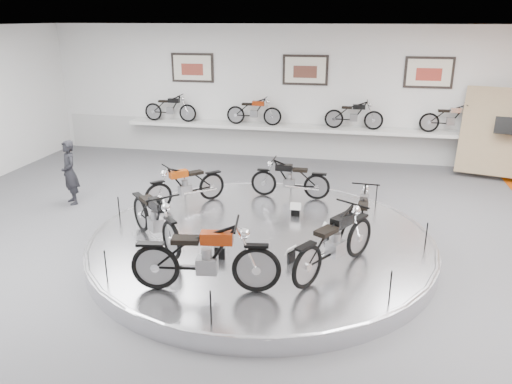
% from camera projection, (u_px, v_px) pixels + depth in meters
% --- Properties ---
extents(floor, '(16.00, 16.00, 0.00)m').
position_uv_depth(floor, '(258.00, 257.00, 9.20)').
color(floor, '#525255').
rests_on(floor, ground).
extents(ceiling, '(16.00, 16.00, 0.00)m').
position_uv_depth(ceiling, '(258.00, 29.00, 7.87)').
color(ceiling, white).
rests_on(ceiling, wall_back).
extents(wall_back, '(16.00, 0.00, 16.00)m').
position_uv_depth(wall_back, '(305.00, 94.00, 15.00)').
color(wall_back, silver).
rests_on(wall_back, floor).
extents(dado_band, '(15.68, 0.04, 1.10)m').
position_uv_depth(dado_band, '(303.00, 141.00, 15.47)').
color(dado_band, '#BCBCBA').
rests_on(dado_band, floor).
extents(display_platform, '(6.40, 6.40, 0.30)m').
position_uv_depth(display_platform, '(261.00, 243.00, 9.43)').
color(display_platform, silver).
rests_on(display_platform, floor).
extents(platform_rim, '(6.40, 6.40, 0.10)m').
position_uv_depth(platform_rim, '(261.00, 237.00, 9.39)').
color(platform_rim, '#B2B2BA').
rests_on(platform_rim, display_platform).
extents(shelf, '(11.00, 0.55, 0.10)m').
position_uv_depth(shelf, '(302.00, 128.00, 15.06)').
color(shelf, silver).
rests_on(shelf, wall_back).
extents(poster_left, '(1.35, 0.06, 0.88)m').
position_uv_depth(poster_left, '(192.00, 68.00, 15.41)').
color(poster_left, silver).
rests_on(poster_left, wall_back).
extents(poster_center, '(1.35, 0.06, 0.88)m').
position_uv_depth(poster_center, '(305.00, 70.00, 14.73)').
color(poster_center, silver).
rests_on(poster_center, wall_back).
extents(poster_right, '(1.35, 0.06, 0.88)m').
position_uv_depth(poster_right, '(429.00, 73.00, 14.06)').
color(poster_right, silver).
rests_on(poster_right, wall_back).
extents(display_panel, '(2.56, 1.52, 2.30)m').
position_uv_depth(display_panel, '(508.00, 133.00, 13.34)').
color(display_panel, '#947D5C').
rests_on(display_panel, floor).
extents(shelf_bike_a, '(1.22, 0.43, 0.73)m').
position_uv_depth(shelf_bike_a, '(170.00, 110.00, 15.73)').
color(shelf_bike_a, black).
rests_on(shelf_bike_a, shelf).
extents(shelf_bike_b, '(1.22, 0.43, 0.73)m').
position_uv_depth(shelf_bike_b, '(254.00, 113.00, 15.21)').
color(shelf_bike_b, maroon).
rests_on(shelf_bike_b, shelf).
extents(shelf_bike_c, '(1.22, 0.43, 0.73)m').
position_uv_depth(shelf_bike_c, '(354.00, 117.00, 14.63)').
color(shelf_bike_c, black).
rests_on(shelf_bike_c, shelf).
extents(shelf_bike_d, '(1.22, 0.43, 0.73)m').
position_uv_depth(shelf_bike_d, '(451.00, 120.00, 14.11)').
color(shelf_bike_d, silver).
rests_on(shelf_bike_d, shelf).
extents(bike_a, '(0.63, 1.56, 0.90)m').
position_uv_depth(bike_a, '(363.00, 212.00, 9.26)').
color(bike_a, silver).
rests_on(bike_a, display_platform).
extents(bike_b, '(1.54, 0.58, 0.90)m').
position_uv_depth(bike_b, '(290.00, 179.00, 11.21)').
color(bike_b, black).
rests_on(bike_b, display_platform).
extents(bike_c, '(1.53, 1.52, 0.94)m').
position_uv_depth(bike_c, '(186.00, 185.00, 10.75)').
color(bike_c, '#AE400B').
rests_on(bike_c, display_platform).
extents(bike_d, '(1.68, 1.69, 1.04)m').
position_uv_depth(bike_d, '(155.00, 217.00, 8.87)').
color(bike_d, black).
rests_on(bike_d, display_platform).
extents(bike_e, '(1.97, 0.95, 1.11)m').
position_uv_depth(bike_e, '(205.00, 257.00, 7.31)').
color(bike_e, maroon).
rests_on(bike_e, display_platform).
extents(bike_f, '(1.48, 1.87, 1.06)m').
position_uv_depth(bike_f, '(335.00, 241.00, 7.89)').
color(bike_f, black).
rests_on(bike_f, display_platform).
extents(visitor, '(0.65, 0.64, 1.52)m').
position_uv_depth(visitor, '(70.00, 172.00, 11.61)').
color(visitor, black).
rests_on(visitor, floor).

